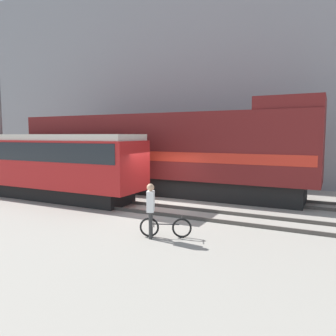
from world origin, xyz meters
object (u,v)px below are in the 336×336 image
streetcar (44,162)px  person (151,205)px  freight_locomotive (159,152)px  utility_pole_left (0,130)px  bicycle (166,227)px

streetcar → person: (8.48, -3.47, -0.83)m
freight_locomotive → utility_pole_left: bearing=-169.3°
freight_locomotive → person: size_ratio=9.77×
person → bicycle: bearing=38.7°
streetcar → utility_pole_left: (-6.17, 2.05, 1.74)m
streetcar → utility_pole_left: utility_pole_left is taller
bicycle → person: (-0.38, -0.30, 0.76)m
streetcar → bicycle: streetcar is taller
utility_pole_left → streetcar: bearing=-18.3°
streetcar → person: streetcar is taller
bicycle → utility_pole_left: utility_pole_left is taller
streetcar → bicycle: (8.86, -3.17, -1.59)m
person → freight_locomotive: bearing=116.6°
freight_locomotive → streetcar: bearing=-138.9°
bicycle → person: bearing=-141.3°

